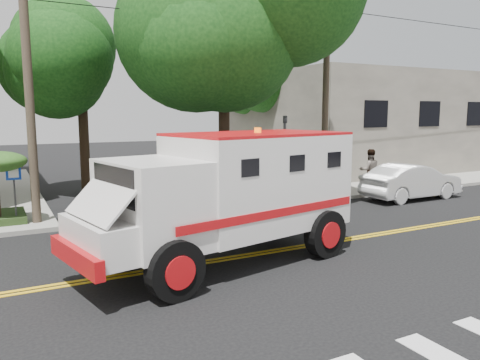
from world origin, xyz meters
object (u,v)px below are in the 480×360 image
armored_truck (230,190)px  pedestrian_a (296,172)px  parked_sedan (412,182)px  pedestrian_b (369,170)px

armored_truck → pedestrian_a: 10.75m
parked_sedan → pedestrian_a: size_ratio=2.82×
pedestrian_b → pedestrian_a: bearing=-15.7°
armored_truck → parked_sedan: size_ratio=1.60×
armored_truck → pedestrian_b: bearing=18.5°
armored_truck → parked_sedan: (10.80, 4.03, -1.07)m
parked_sedan → pedestrian_b: bearing=25.3°
pedestrian_b → armored_truck: bearing=52.5°
armored_truck → pedestrian_b: (9.97, 5.73, -0.72)m
parked_sedan → pedestrian_a: (-3.45, 3.77, 0.21)m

